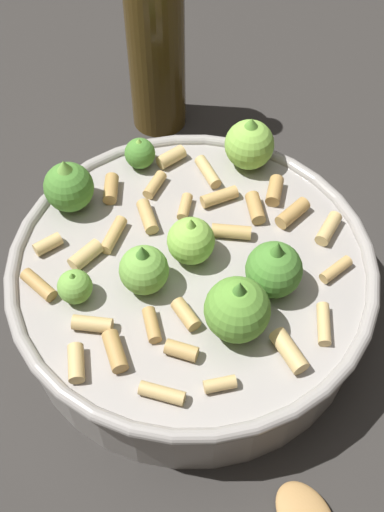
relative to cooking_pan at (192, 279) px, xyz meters
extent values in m
plane|color=#2D2B28|center=(0.00, 0.00, -0.04)|extent=(2.40, 2.40, 0.00)
cylinder|color=#9E9993|center=(0.00, 0.00, -0.01)|extent=(0.28, 0.28, 0.06)
torus|color=#9E9993|center=(0.00, 0.00, 0.02)|extent=(0.29, 0.29, 0.01)
sphere|color=#75B247|center=(0.02, -0.04, 0.04)|extent=(0.04, 0.04, 0.04)
cone|color=#4C8933|center=(0.02, -0.04, 0.06)|extent=(0.02, 0.02, 0.02)
sphere|color=#4C8933|center=(-0.11, -0.03, 0.04)|extent=(0.03, 0.03, 0.03)
cone|color=#8CC64C|center=(-0.11, -0.03, 0.05)|extent=(0.01, 0.01, 0.01)
sphere|color=#8CC64C|center=(-0.11, 0.06, 0.04)|extent=(0.04, 0.04, 0.04)
cone|color=#609E38|center=(-0.11, 0.06, 0.07)|extent=(0.02, 0.02, 0.02)
sphere|color=#4C8933|center=(-0.07, -0.09, 0.04)|extent=(0.04, 0.04, 0.04)
cone|color=#75B247|center=(-0.07, -0.09, 0.06)|extent=(0.02, 0.02, 0.02)
sphere|color=#75B247|center=(0.02, -0.09, 0.04)|extent=(0.03, 0.03, 0.03)
cone|color=#609E38|center=(0.02, -0.09, 0.05)|extent=(0.01, 0.01, 0.01)
sphere|color=#4C8933|center=(0.03, 0.06, 0.04)|extent=(0.04, 0.04, 0.04)
cone|color=#4C8933|center=(0.03, 0.06, 0.07)|extent=(0.02, 0.02, 0.02)
sphere|color=#609E38|center=(0.06, 0.03, 0.05)|extent=(0.05, 0.05, 0.05)
cone|color=#4C8933|center=(0.06, 0.03, 0.07)|extent=(0.02, 0.02, 0.02)
sphere|color=#8CC64C|center=(-0.01, 0.00, 0.04)|extent=(0.04, 0.04, 0.04)
cone|color=#8CC64C|center=(-0.01, 0.00, 0.06)|extent=(0.01, 0.01, 0.01)
cylinder|color=tan|center=(0.11, -0.03, 0.03)|extent=(0.02, 0.03, 0.01)
cylinder|color=tan|center=(0.08, -0.06, 0.03)|extent=(0.03, 0.02, 0.01)
cylinder|color=tan|center=(0.09, 0.06, 0.03)|extent=(0.04, 0.02, 0.01)
cylinder|color=tan|center=(-0.04, 0.09, 0.03)|extent=(0.03, 0.03, 0.01)
cylinder|color=tan|center=(-0.05, 0.06, 0.03)|extent=(0.03, 0.01, 0.01)
cylinder|color=tan|center=(0.05, -0.08, 0.03)|extent=(0.02, 0.03, 0.01)
cylinder|color=tan|center=(-0.03, -0.11, 0.03)|extent=(0.02, 0.02, 0.01)
cylinder|color=tan|center=(0.01, -0.12, 0.03)|extent=(0.03, 0.03, 0.01)
cylinder|color=tan|center=(-0.05, 0.00, 0.03)|extent=(0.03, 0.02, 0.01)
cylinder|color=tan|center=(-0.06, 0.08, 0.03)|extent=(0.03, 0.02, 0.01)
cylinder|color=tan|center=(0.11, 0.01, 0.03)|extent=(0.01, 0.02, 0.01)
cylinder|color=tan|center=(0.02, 0.11, 0.03)|extent=(0.02, 0.03, 0.01)
cylinder|color=tan|center=(-0.05, -0.03, 0.03)|extent=(0.03, 0.02, 0.01)
cylinder|color=tan|center=(-0.08, -0.02, 0.03)|extent=(0.03, 0.02, 0.01)
cylinder|color=tan|center=(-0.03, -0.06, 0.03)|extent=(0.03, 0.02, 0.01)
cylinder|color=tan|center=(0.08, -0.02, 0.03)|extent=(0.02, 0.03, 0.01)
cylinder|color=tan|center=(-0.11, -0.01, 0.03)|extent=(0.02, 0.03, 0.01)
cylinder|color=tan|center=(-0.09, 0.02, 0.03)|extent=(0.04, 0.02, 0.01)
cylinder|color=tan|center=(0.06, -0.04, 0.03)|extent=(0.03, 0.01, 0.01)
cylinder|color=tan|center=(-0.08, -0.06, 0.03)|extent=(0.03, 0.01, 0.01)
cylinder|color=tan|center=(-0.02, 0.11, 0.03)|extent=(0.03, 0.03, 0.01)
cylinder|color=tan|center=(0.07, 0.09, 0.03)|extent=(0.03, 0.02, 0.01)
cylinder|color=tan|center=(0.05, -0.01, 0.03)|extent=(0.03, 0.02, 0.01)
cylinder|color=tan|center=(-0.06, 0.03, 0.03)|extent=(0.02, 0.03, 0.01)
cylinder|color=tan|center=(-0.02, 0.03, 0.03)|extent=(0.02, 0.03, 0.01)
cylinder|color=tan|center=(-0.01, -0.08, 0.03)|extent=(0.03, 0.03, 0.01)
cylinder|color=tan|center=(0.08, -0.09, 0.03)|extent=(0.03, 0.01, 0.01)
cylinder|color=#4C3814|center=(-0.25, -0.01, 0.04)|extent=(0.06, 0.06, 0.17)
camera|label=1|loc=(0.30, -0.03, 0.43)|focal=44.62mm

